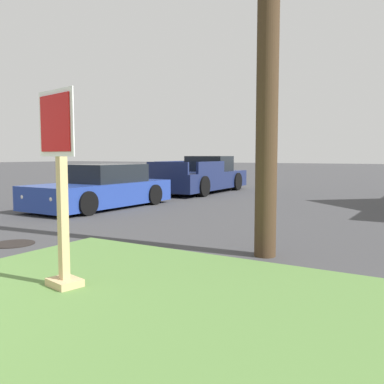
{
  "coord_description": "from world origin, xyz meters",
  "views": [
    {
      "loc": [
        5.01,
        -0.41,
        1.5
      ],
      "look_at": [
        1.87,
        4.78,
        0.97
      ],
      "focal_mm": 39.0,
      "sensor_mm": 36.0,
      "label": 1
    }
  ],
  "objects": [
    {
      "name": "grass_corner_patch",
      "position": [
        2.41,
        1.9,
        0.04
      ],
      "size": [
        5.25,
        5.79,
        0.08
      ],
      "primitive_type": "cube",
      "color": "#567F3D",
      "rests_on": "ground"
    },
    {
      "name": "parked_sedan_blue",
      "position": [
        -3.44,
        8.52,
        0.54
      ],
      "size": [
        1.94,
        4.52,
        1.25
      ],
      "color": "#233D93",
      "rests_on": "ground"
    },
    {
      "name": "manhole_cover",
      "position": [
        -1.2,
        3.98,
        0.01
      ],
      "size": [
        0.7,
        0.7,
        0.02
      ],
      "primitive_type": "cylinder",
      "color": "black",
      "rests_on": "ground"
    },
    {
      "name": "pickup_truck_navy",
      "position": [
        -3.49,
        14.44,
        0.62
      ],
      "size": [
        2.23,
        5.48,
        1.48
      ],
      "color": "#19234C",
      "rests_on": "ground"
    },
    {
      "name": "stop_sign",
      "position": [
        1.51,
        2.66,
        1.09
      ],
      "size": [
        0.68,
        0.35,
        2.11
      ],
      "color": "tan",
      "rests_on": "grass_corner_patch"
    }
  ]
}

